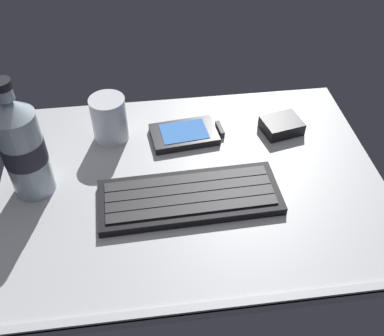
% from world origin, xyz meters
% --- Properties ---
extents(ground_plane, '(0.64, 0.48, 0.03)m').
position_xyz_m(ground_plane, '(0.00, -0.00, -0.01)').
color(ground_plane, '#B7BABC').
extents(keyboard, '(0.29, 0.12, 0.02)m').
position_xyz_m(keyboard, '(-0.01, -0.04, 0.01)').
color(keyboard, black).
rests_on(keyboard, ground_plane).
extents(handheld_device, '(0.13, 0.09, 0.02)m').
position_xyz_m(handheld_device, '(0.01, 0.12, 0.01)').
color(handheld_device, black).
rests_on(handheld_device, ground_plane).
extents(juice_cup, '(0.06, 0.06, 0.09)m').
position_xyz_m(juice_cup, '(-0.13, 0.13, 0.04)').
color(juice_cup, silver).
rests_on(juice_cup, ground_plane).
extents(water_bottle, '(0.07, 0.07, 0.21)m').
position_xyz_m(water_bottle, '(-0.26, 0.02, 0.09)').
color(water_bottle, silver).
rests_on(water_bottle, ground_plane).
extents(charger_block, '(0.08, 0.07, 0.02)m').
position_xyz_m(charger_block, '(0.18, 0.11, 0.01)').
color(charger_block, black).
rests_on(charger_block, ground_plane).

